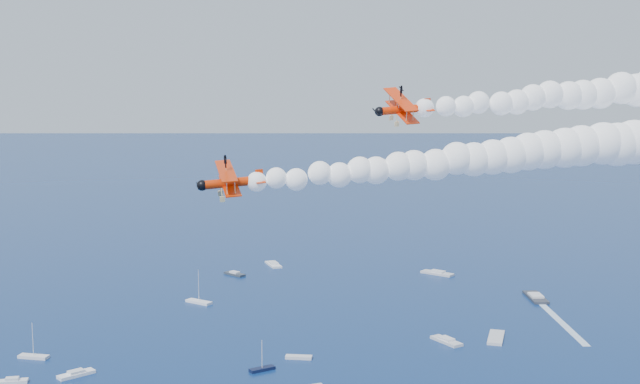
% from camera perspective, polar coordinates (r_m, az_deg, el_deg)
% --- Properties ---
extents(biplane_lead, '(11.96, 12.54, 8.22)m').
position_cam_1_polar(biplane_lead, '(110.01, 5.72, 5.59)').
color(biplane_lead, '#F02D05').
extents(biplane_trail, '(12.47, 13.32, 7.79)m').
position_cam_1_polar(biplane_trail, '(104.51, -5.99, 0.64)').
color(biplane_trail, red).
extents(smoke_trail_lead, '(71.96, 70.08, 12.09)m').
position_cam_1_polar(smoke_trail_lead, '(126.00, 20.58, 6.61)').
color(smoke_trail_lead, white).
extents(smoke_trail_trail, '(71.89, 67.98, 12.09)m').
position_cam_1_polar(smoke_trail_trail, '(112.74, 11.57, 2.39)').
color(smoke_trail_trail, white).
extents(spectator_boats, '(219.59, 158.69, 0.70)m').
position_cam_1_polar(spectator_boats, '(207.58, 7.01, -10.23)').
color(spectator_boats, white).
rests_on(spectator_boats, ground).
extents(boat_wakes, '(145.19, 132.41, 0.04)m').
position_cam_1_polar(boat_wakes, '(188.26, -3.29, -12.19)').
color(boat_wakes, white).
rests_on(boat_wakes, ground).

